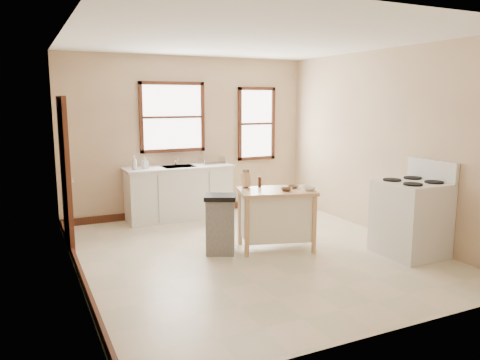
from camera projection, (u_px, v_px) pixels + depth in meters
name	position (u px, v px, depth m)	size (l,w,h in m)	color
floor	(252.00, 252.00, 6.36)	(5.00, 5.00, 0.00)	beige
ceiling	(252.00, 39.00, 5.89)	(5.00, 5.00, 0.00)	white
wall_back	(189.00, 137.00, 8.35)	(4.50, 0.04, 2.80)	#CEB488
wall_left	(71.00, 159.00, 5.17)	(0.04, 5.00, 2.80)	#CEB488
wall_right	(384.00, 143.00, 7.08)	(0.04, 5.00, 2.80)	#CEB488
window_main	(172.00, 117.00, 8.15)	(1.17, 0.06, 1.22)	#391C0F
window_side	(256.00, 124.00, 8.87)	(0.77, 0.06, 1.37)	#391C0F
door_left	(65.00, 174.00, 6.41)	(0.06, 0.90, 2.10)	#391C0F
baseboard_back	(191.00, 210.00, 8.55)	(4.50, 0.04, 0.12)	#391C0F
baseboard_left	(81.00, 274.00, 5.41)	(0.04, 5.00, 0.12)	#391C0F
sink_counter	(179.00, 192.00, 8.11)	(1.86, 0.62, 0.92)	white
faucet	(175.00, 159.00, 8.18)	(0.03, 0.03, 0.22)	silver
soap_bottle_a	(134.00, 163.00, 7.65)	(0.09, 0.09, 0.23)	#B2B2B2
soap_bottle_b	(145.00, 163.00, 7.77)	(0.09, 0.09, 0.19)	#B2B2B2
dish_rack	(212.00, 161.00, 8.32)	(0.43, 0.33, 0.11)	silver
kitchen_island	(276.00, 219.00, 6.46)	(1.02, 0.65, 0.84)	tan
knife_block	(246.00, 181.00, 6.52)	(0.10, 0.10, 0.20)	tan
pepper_grinder	(260.00, 182.00, 6.55)	(0.04, 0.04, 0.15)	#3C1E10
bowl_a	(286.00, 189.00, 6.31)	(0.15, 0.15, 0.04)	brown
bowl_b	(293.00, 187.00, 6.51)	(0.14, 0.14, 0.04)	brown
bowl_c	(309.00, 188.00, 6.34)	(0.17, 0.17, 0.05)	white
trash_bin	(220.00, 224.00, 6.26)	(0.41, 0.35, 0.80)	gray
gas_stove	(411.00, 208.00, 6.18)	(0.79, 0.81, 1.26)	silver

